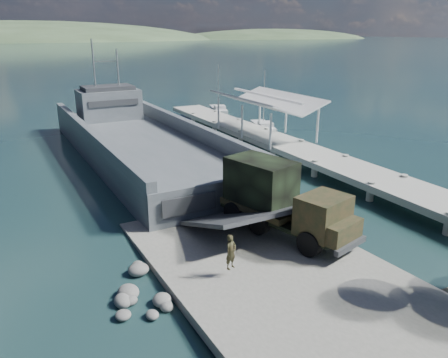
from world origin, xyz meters
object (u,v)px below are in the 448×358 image
at_px(soldier, 231,259).
at_px(sailboat_far, 219,110).
at_px(military_truck, 280,199).
at_px(landing_craft, 142,148).
at_px(sailboat_near, 263,128).
at_px(pier, 271,134).

height_order(soldier, sailboat_far, sailboat_far).
xyz_separation_m(military_truck, soldier, (-4.68, -2.96, -1.08)).
distance_m(landing_craft, soldier, 22.83).
xyz_separation_m(landing_craft, sailboat_near, (16.14, 4.41, -0.53)).
height_order(landing_craft, military_truck, landing_craft).
relative_size(soldier, sailboat_near, 0.23).
height_order(sailboat_near, sailboat_far, sailboat_near).
bearing_deg(sailboat_near, sailboat_far, 104.93).
bearing_deg(landing_craft, soldier, -98.15).
relative_size(pier, sailboat_far, 6.30).
relative_size(pier, landing_craft, 1.16).
relative_size(landing_craft, soldier, 22.88).
bearing_deg(pier, military_truck, -122.24).
bearing_deg(military_truck, sailboat_far, 52.57).
xyz_separation_m(landing_craft, sailboat_far, (16.91, 17.48, -0.54)).
height_order(military_truck, sailboat_near, sailboat_near).
xyz_separation_m(soldier, sailboat_far, (19.89, 40.12, -0.96)).
bearing_deg(landing_craft, pier, -14.63).
bearing_deg(soldier, sailboat_far, 41.39).
distance_m(military_truck, soldier, 5.64).
xyz_separation_m(sailboat_near, sailboat_far, (0.78, 13.08, -0.01)).
distance_m(pier, sailboat_near, 8.51).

